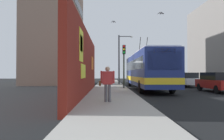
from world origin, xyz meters
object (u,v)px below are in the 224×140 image
Objects in this scene: parked_car_navy at (160,77)px; traffic_light at (124,59)px; pedestrian_near_wall at (107,81)px; parked_car_champagne at (171,78)px; city_bus at (146,69)px; parked_car_white at (187,79)px; parked_car_red at (218,82)px; street_lamp at (121,56)px.

traffic_light reaches higher than parked_car_navy.
pedestrian_near_wall is at bearing 159.97° from parked_car_navy.
city_bus is at bearing 150.55° from parked_car_champagne.
parked_car_white is at bearing -56.23° from city_bus.
parked_car_red and parked_car_champagne have the same top height.
city_bus is 6.52m from street_lamp.
pedestrian_near_wall is 15.62m from street_lamp.
parked_car_red is 6.41m from parked_car_white.
traffic_light reaches higher than parked_car_champagne.
parked_car_white is at bearing -34.59° from pedestrian_near_wall.
traffic_light is at bearing 99.51° from city_bus.
city_bus is 6.06m from parked_car_red.
parked_car_white is at bearing -62.43° from traffic_light.
traffic_light is (-3.84, 7.35, 2.01)m from parked_car_white.
parked_car_navy is (5.74, -0.00, -0.00)m from parked_car_champagne.
city_bus reaches higher than parked_car_white.
street_lamp reaches higher than pedestrian_near_wall.
city_bus reaches higher than pedestrian_near_wall.
city_bus is at bearing 123.77° from parked_car_white.
street_lamp is at bearing 114.40° from parked_car_champagne.
pedestrian_near_wall is 0.28× the size of street_lamp.
parked_car_navy is at bearing -0.00° from parked_car_red.
parked_car_red is 8.04m from traffic_light.
parked_car_red is at bearing -180.00° from parked_car_white.
pedestrian_near_wall is at bearing 126.07° from parked_car_red.
parked_car_champagne is (5.73, -0.00, 0.00)m from parked_car_white.
parked_car_champagne is (12.14, -0.00, 0.00)m from parked_car_red.
street_lamp reaches higher than parked_car_white.
pedestrian_near_wall is 0.42× the size of traffic_light.
parked_car_white is (3.48, -5.20, -1.03)m from city_bus.
city_bus is at bearing -21.37° from pedestrian_near_wall.
street_lamp is at bearing 71.29° from parked_car_white.
city_bus is 6.34m from parked_car_white.
parked_car_red is at bearing 180.00° from parked_car_navy.
parked_car_red is 10.99m from pedestrian_near_wall.
parked_car_navy is 11.91m from street_lamp.
parked_car_champagne is at bearing -0.00° from parked_car_white.
pedestrian_near_wall is (-6.47, 8.88, 0.31)m from parked_car_red.
parked_car_champagne is 8.43m from street_lamp.
parked_car_red and parked_car_white have the same top height.
parked_car_red is 12.14m from parked_car_champagne.
parked_car_champagne is at bearing -25.51° from pedestrian_near_wall.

